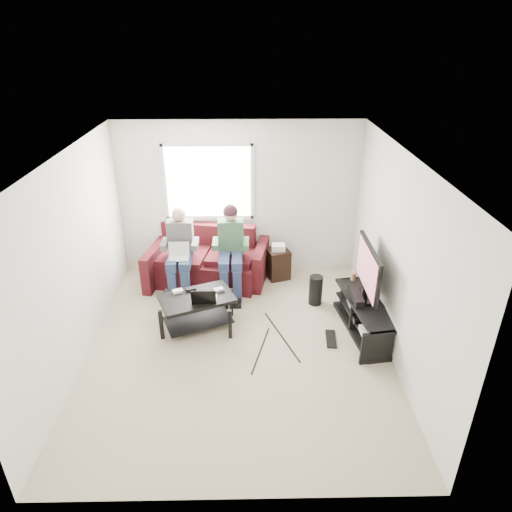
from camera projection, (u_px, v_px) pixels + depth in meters
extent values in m
plane|color=tan|center=(238.00, 346.00, 6.20)|extent=(4.50, 4.50, 0.00)
plane|color=white|center=(234.00, 157.00, 5.03)|extent=(4.50, 4.50, 0.00)
plane|color=silver|center=(239.00, 199.00, 7.62)|extent=(4.50, 0.00, 4.50)
plane|color=silver|center=(231.00, 393.00, 3.61)|extent=(4.50, 0.00, 4.50)
plane|color=silver|center=(74.00, 263.00, 5.58)|extent=(0.00, 4.50, 4.50)
plane|color=silver|center=(398.00, 260.00, 5.65)|extent=(0.00, 4.50, 4.50)
cube|color=white|center=(209.00, 182.00, 7.47)|extent=(1.40, 0.01, 1.20)
cube|color=silver|center=(208.00, 182.00, 7.46)|extent=(1.48, 0.04, 1.28)
cube|color=#401012|center=(208.00, 269.00, 7.67)|extent=(1.74, 1.13, 0.45)
cube|color=#401012|center=(209.00, 236.00, 7.80)|extent=(1.62, 0.48, 0.46)
cube|color=#401012|center=(155.00, 265.00, 7.61)|extent=(0.32, 0.97, 0.64)
cube|color=#401012|center=(261.00, 264.00, 7.64)|extent=(0.32, 0.97, 0.64)
cube|color=#401012|center=(184.00, 256.00, 7.52)|extent=(0.86, 0.86, 0.10)
cube|color=#401012|center=(231.00, 255.00, 7.54)|extent=(0.86, 0.86, 0.10)
cube|color=navy|center=(173.00, 262.00, 7.07)|extent=(0.16, 0.45, 0.14)
cube|color=navy|center=(186.00, 262.00, 7.08)|extent=(0.16, 0.45, 0.14)
cube|color=navy|center=(173.00, 287.00, 7.06)|extent=(0.13, 0.13, 0.55)
cube|color=navy|center=(186.00, 287.00, 7.07)|extent=(0.13, 0.13, 0.55)
cube|color=#515155|center=(181.00, 237.00, 7.24)|extent=(0.40, 0.22, 0.55)
sphere|color=tan|center=(179.00, 215.00, 7.09)|extent=(0.22, 0.22, 0.22)
cube|color=navy|center=(224.00, 261.00, 7.09)|extent=(0.16, 0.45, 0.14)
cube|color=navy|center=(237.00, 261.00, 7.09)|extent=(0.16, 0.45, 0.14)
cube|color=navy|center=(224.00, 286.00, 7.08)|extent=(0.13, 0.13, 0.55)
cube|color=navy|center=(237.00, 286.00, 7.08)|extent=(0.13, 0.13, 0.55)
cube|color=#4B4D4D|center=(231.00, 236.00, 7.25)|extent=(0.40, 0.22, 0.55)
sphere|color=tan|center=(230.00, 214.00, 7.10)|extent=(0.22, 0.22, 0.22)
sphere|color=#321920|center=(230.00, 212.00, 7.08)|extent=(0.23, 0.23, 0.23)
cube|color=black|center=(197.00, 298.00, 6.39)|extent=(1.16, 0.95, 0.05)
cube|color=black|center=(198.00, 320.00, 6.56)|extent=(1.06, 0.85, 0.02)
cube|color=black|center=(161.00, 325.00, 6.25)|extent=(0.05, 0.05, 0.45)
cube|color=black|center=(230.00, 324.00, 6.27)|extent=(0.05, 0.05, 0.45)
cube|color=black|center=(168.00, 303.00, 6.74)|extent=(0.05, 0.05, 0.45)
cube|color=black|center=(231.00, 302.00, 6.76)|extent=(0.05, 0.05, 0.45)
cube|color=silver|center=(178.00, 291.00, 6.47)|extent=(0.16, 0.13, 0.04)
cube|color=black|center=(191.00, 289.00, 6.53)|extent=(0.16, 0.13, 0.04)
cube|color=gray|center=(219.00, 290.00, 6.51)|extent=(0.17, 0.14, 0.04)
cube|color=black|center=(366.00, 304.00, 6.31)|extent=(0.62, 1.47, 0.04)
cube|color=black|center=(364.00, 317.00, 6.41)|extent=(0.57, 1.40, 0.03)
cube|color=black|center=(363.00, 329.00, 6.50)|extent=(0.62, 1.47, 0.06)
cube|color=black|center=(377.00, 348.00, 5.79)|extent=(0.43, 0.10, 0.47)
cube|color=black|center=(354.00, 291.00, 7.02)|extent=(0.43, 0.10, 0.47)
cube|color=black|center=(365.00, 297.00, 6.38)|extent=(0.12, 0.40, 0.04)
cube|color=black|center=(365.00, 292.00, 6.34)|extent=(0.06, 0.06, 0.12)
cube|color=black|center=(368.00, 268.00, 6.17)|extent=(0.05, 1.10, 0.65)
cube|color=#DE346C|center=(366.00, 268.00, 6.17)|extent=(0.01, 1.01, 0.58)
cube|color=black|center=(356.00, 296.00, 6.36)|extent=(0.12, 0.50, 0.10)
cylinder|color=#A26A46|center=(353.00, 276.00, 6.83)|extent=(0.08, 0.08, 0.12)
cube|color=silver|center=(372.00, 331.00, 6.03)|extent=(0.30, 0.22, 0.06)
cube|color=gray|center=(360.00, 302.00, 6.65)|extent=(0.34, 0.26, 0.08)
cube|color=black|center=(366.00, 316.00, 6.34)|extent=(0.38, 0.30, 0.07)
cylinder|color=black|center=(316.00, 290.00, 7.05)|extent=(0.21, 0.21, 0.47)
cube|color=black|center=(331.00, 339.00, 6.32)|extent=(0.17, 0.41, 0.02)
cube|color=black|center=(278.00, 264.00, 7.78)|extent=(0.35, 0.35, 0.52)
cube|color=silver|center=(278.00, 247.00, 7.64)|extent=(0.22, 0.18, 0.10)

